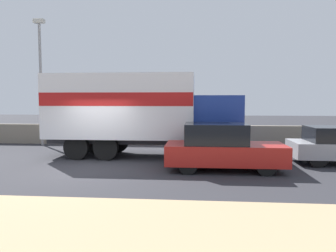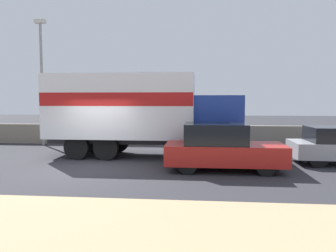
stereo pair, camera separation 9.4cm
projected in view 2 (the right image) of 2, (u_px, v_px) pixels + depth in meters
ground_plane at (88, 169)px, 11.47m from camera, size 80.00×80.00×0.00m
stone_wall_backdrop at (128, 135)px, 17.83m from camera, size 60.00×0.35×1.08m
street_lamp at (42, 73)px, 17.30m from camera, size 0.56×0.28×6.62m
box_truck at (137, 110)px, 13.94m from camera, size 8.08×2.61×3.48m
car_hatchback at (222, 148)px, 11.28m from camera, size 4.05×1.75×1.62m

